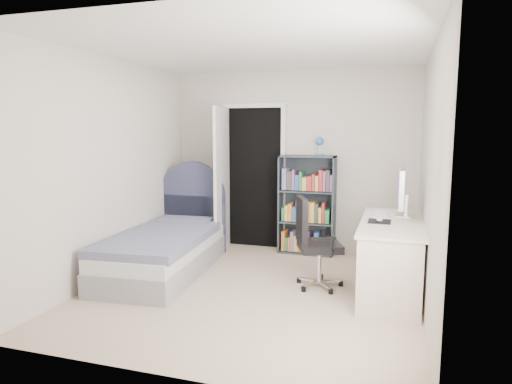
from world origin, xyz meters
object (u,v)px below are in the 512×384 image
(nightstand, at_px, (198,224))
(bookcase, at_px, (307,208))
(office_chair, at_px, (312,238))
(floor_lamp, at_px, (215,210))
(desk, at_px, (391,253))
(bed, at_px, (166,248))

(nightstand, distance_m, bookcase, 1.57)
(nightstand, bearing_deg, office_chair, -30.37)
(floor_lamp, distance_m, desk, 2.52)
(bed, relative_size, bookcase, 1.32)
(desk, bearing_deg, bed, -178.67)
(desk, bearing_deg, nightstand, 159.64)
(nightstand, xyz_separation_m, floor_lamp, (0.32, -0.09, 0.23))
(bed, height_order, floor_lamp, floor_lamp)
(nightstand, height_order, desk, desk)
(bed, distance_m, floor_lamp, 1.04)
(bed, bearing_deg, floor_lamp, 75.02)
(office_chair, bearing_deg, nightstand, 149.63)
(floor_lamp, relative_size, office_chair, 1.48)
(desk, height_order, office_chair, desk)
(floor_lamp, distance_m, office_chair, 1.82)
(bookcase, xyz_separation_m, desk, (1.13, -1.24, -0.21))
(bookcase, relative_size, desk, 1.02)
(nightstand, height_order, bookcase, bookcase)
(nightstand, bearing_deg, bookcase, 9.35)
(bed, distance_m, bookcase, 1.99)
(nightstand, bearing_deg, desk, -20.36)
(nightstand, xyz_separation_m, bookcase, (1.53, 0.25, 0.26))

